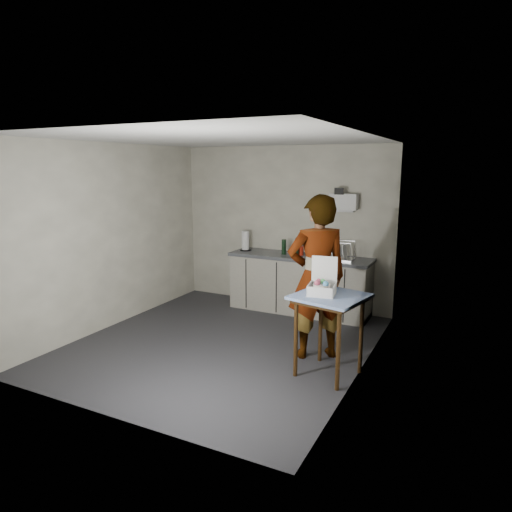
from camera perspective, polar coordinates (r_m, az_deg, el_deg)
The scene contains 15 objects.
ground at distance 6.08m, azimuth -4.13°, elevation -10.84°, with size 4.00×4.00×0.00m, color #2C2C31.
wall_back at distance 7.48m, azimuth 3.51°, elevation 3.65°, with size 3.60×0.02×2.60m, color #B1AD9A.
wall_right at distance 5.06m, azimuth 13.38°, elevation -0.26°, with size 0.02×4.00×2.60m, color #B1AD9A.
wall_left at distance 6.81m, azimuth -17.38°, elevation 2.41°, with size 0.02×4.00×2.60m, color #B1AD9A.
ceiling at distance 5.65m, azimuth -4.51°, elevation 14.37°, with size 3.60×4.00×0.01m, color silver.
kitchen_counter at distance 7.24m, azimuth 5.45°, elevation -3.68°, with size 2.24×0.62×0.91m.
wall_shelf at distance 7.04m, azimuth 10.88°, elevation 6.66°, with size 0.42×0.18×0.37m.
side_table at distance 5.02m, azimuth 9.20°, elevation -6.14°, with size 0.84×0.84×0.91m.
standing_man at distance 5.44m, azimuth 7.61°, elevation -2.68°, with size 0.72×0.47×1.97m, color #B2A593.
soap_bottle at distance 7.09m, azimuth 4.99°, elevation 1.15°, with size 0.11×0.11×0.28m, color black.
soda_can at distance 7.14m, azimuth 5.65°, elevation 0.65°, with size 0.07×0.07×0.14m, color red.
dark_bottle at distance 7.18m, azimuth 3.50°, elevation 1.15°, with size 0.07×0.07×0.24m, color black.
paper_towel at distance 7.51m, azimuth -1.33°, elevation 1.86°, with size 0.18×0.18×0.32m.
dish_rack at distance 6.90m, azimuth 10.46°, elevation 0.10°, with size 0.40×0.30×0.28m.
bakery_box at distance 4.98m, azimuth 8.25°, elevation -3.76°, with size 0.32×0.33×0.40m.
Camera 1 is at (2.90, -4.84, 2.28)m, focal length 32.00 mm.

